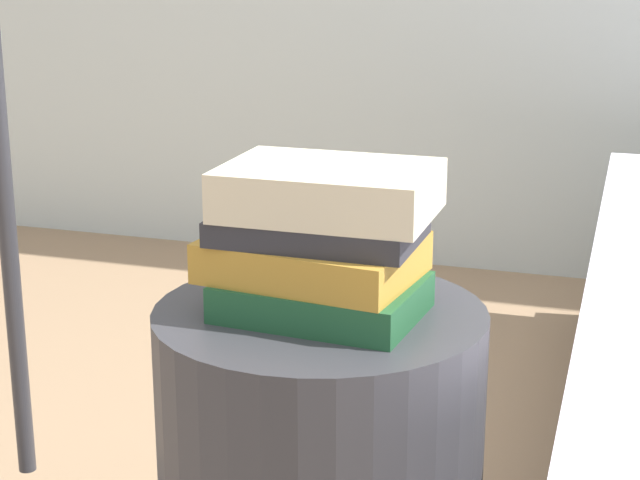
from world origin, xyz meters
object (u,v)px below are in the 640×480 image
book_ochre (312,258)px  book_cream (329,190)px  book_charcoal (320,228)px  book_forest (322,297)px

book_ochre → book_cream: book_cream is taller
book_charcoal → book_ochre: bearing=173.2°
book_forest → book_cream: size_ratio=0.94×
book_charcoal → book_cream: (0.01, 0.01, 0.05)m
book_ochre → book_charcoal: bearing=-0.5°
book_forest → book_ochre: book_ochre is taller
book_forest → book_ochre: size_ratio=0.96×
book_charcoal → book_cream: book_cream is taller
book_cream → book_ochre: bearing=-150.4°
book_ochre → book_cream: 0.09m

